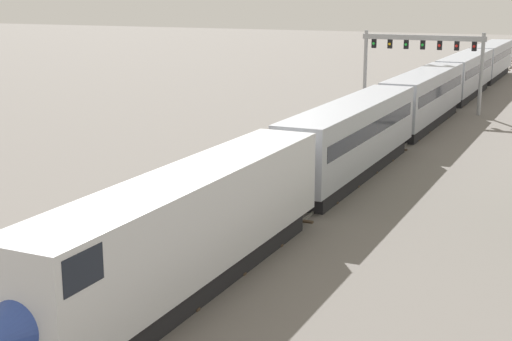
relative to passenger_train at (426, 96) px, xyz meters
The scene contains 5 objects.
ground_plane 45.62m from the passenger_train, 92.52° to the right, with size 400.00×400.00×0.00m, color slate.
track_main 14.71m from the passenger_train, 90.00° to the left, with size 2.60×200.00×0.16m.
track_near 8.19m from the passenger_train, 134.97° to the right, with size 2.60×160.00×0.16m.
passenger_train is the anchor object (origin of this frame).
signal_gantry 8.82m from the passenger_train, 105.91° to the left, with size 12.10×0.49×7.86m.
Camera 1 is at (16.16, -20.53, 11.60)m, focal length 52.37 mm.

